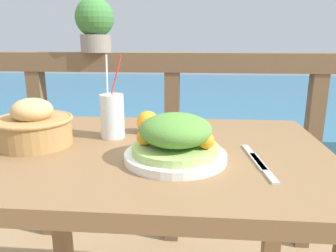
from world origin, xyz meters
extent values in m
cube|color=olive|center=(0.00, 0.00, 0.74)|extent=(0.95, 0.70, 0.04)
cube|color=olive|center=(-0.42, 0.29, 0.36)|extent=(0.06, 0.06, 0.72)
cube|color=olive|center=(0.42, 0.29, 0.36)|extent=(0.06, 0.06, 0.72)
cube|color=brown|center=(0.00, 0.73, 0.94)|extent=(2.80, 0.08, 0.09)
cube|color=brown|center=(-0.68, 0.73, 0.45)|extent=(0.07, 0.07, 0.90)
cube|color=brown|center=(0.00, 0.73, 0.45)|extent=(0.07, 0.07, 0.90)
cube|color=brown|center=(0.68, 0.73, 0.45)|extent=(0.07, 0.07, 0.90)
cube|color=teal|center=(0.00, 3.23, 0.21)|extent=(12.00, 4.00, 0.41)
cylinder|color=white|center=(0.07, -0.09, 0.77)|extent=(0.25, 0.25, 0.02)
cylinder|color=#A8C66B|center=(0.07, -0.09, 0.79)|extent=(0.21, 0.21, 0.02)
ellipsoid|color=#568E38|center=(0.07, -0.09, 0.84)|extent=(0.18, 0.18, 0.08)
sphere|color=orange|center=(0.14, -0.11, 0.82)|extent=(0.04, 0.04, 0.04)
sphere|color=orange|center=(-0.01, -0.09, 0.82)|extent=(0.04, 0.04, 0.04)
cylinder|color=silver|center=(-0.13, 0.09, 0.83)|extent=(0.07, 0.07, 0.13)
cylinder|color=white|center=(-0.14, 0.09, 0.90)|extent=(0.02, 0.07, 0.21)
cylinder|color=red|center=(-0.13, 0.10, 0.90)|extent=(0.07, 0.01, 0.21)
cylinder|color=#AD7F47|center=(-0.33, 0.00, 0.80)|extent=(0.20, 0.20, 0.08)
torus|color=#AD7F47|center=(-0.33, 0.00, 0.84)|extent=(0.22, 0.22, 0.01)
ellipsoid|color=tan|center=(-0.33, 0.00, 0.86)|extent=(0.11, 0.11, 0.07)
cylinder|color=gray|center=(-0.36, 0.73, 1.03)|extent=(0.14, 0.14, 0.08)
sphere|color=#3D7A38|center=(-0.36, 0.73, 1.15)|extent=(0.18, 0.18, 0.18)
cube|color=silver|center=(0.27, -0.12, 0.77)|extent=(0.03, 0.18, 0.00)
cube|color=silver|center=(0.26, -0.06, 0.77)|extent=(0.04, 0.18, 0.00)
sphere|color=orange|center=(-0.04, 0.15, 0.80)|extent=(0.07, 0.07, 0.07)
camera|label=1|loc=(0.11, -0.84, 1.05)|focal=35.00mm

